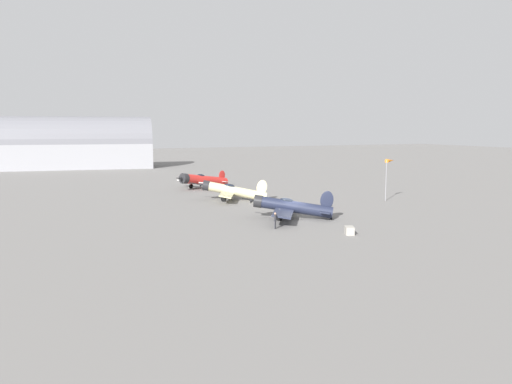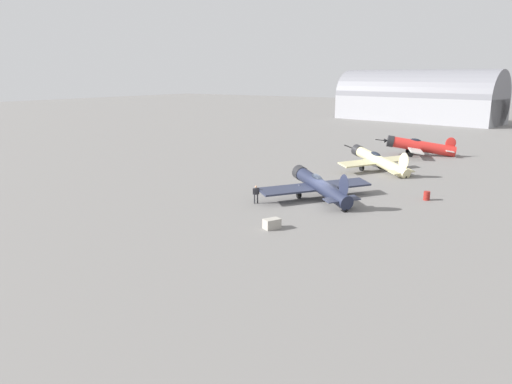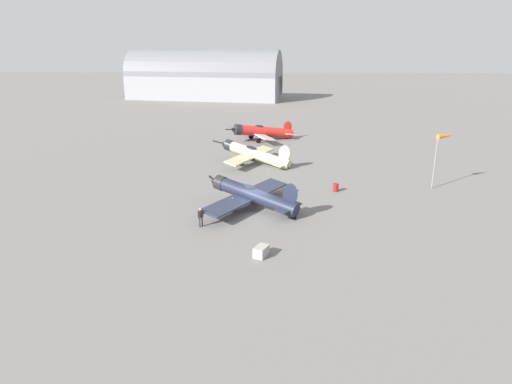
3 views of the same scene
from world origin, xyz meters
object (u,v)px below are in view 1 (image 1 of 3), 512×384
at_px(equipment_crate, 349,231).
at_px(airplane_mid_apron, 232,191).
at_px(airplane_foreground, 290,207).
at_px(windsock_mast, 390,162).
at_px(ground_crew_mechanic, 275,219).
at_px(fuel_drum, 328,204).
at_px(airplane_far_line, 203,180).

bearing_deg(equipment_crate, airplane_mid_apron, -176.63).
relative_size(airplane_foreground, windsock_mast, 1.84).
bearing_deg(ground_crew_mechanic, windsock_mast, 61.84).
relative_size(fuel_drum, windsock_mast, 0.14).
xyz_separation_m(airplane_mid_apron, equipment_crate, (27.13, 1.60, -0.98)).
bearing_deg(airplane_mid_apron, airplane_far_line, -65.88).
xyz_separation_m(airplane_foreground, airplane_mid_apron, (-16.88, -0.41, -0.05)).
distance_m(airplane_foreground, windsock_mast, 22.08).
height_order(fuel_drum, windsock_mast, windsock_mast).
xyz_separation_m(airplane_mid_apron, fuel_drum, (11.12, 9.17, -0.95)).
xyz_separation_m(airplane_foreground, airplane_far_line, (-32.06, 0.19, 0.02)).
height_order(equipment_crate, fuel_drum, fuel_drum).
relative_size(ground_crew_mechanic, windsock_mast, 0.28).
height_order(airplane_mid_apron, fuel_drum, airplane_mid_apron).
xyz_separation_m(ground_crew_mechanic, fuel_drum, (-10.37, 12.96, -0.61)).
bearing_deg(equipment_crate, ground_crew_mechanic, -136.32).
distance_m(airplane_foreground, airplane_far_line, 32.06).
bearing_deg(equipment_crate, windsock_mast, 132.99).
relative_size(airplane_mid_apron, airplane_far_line, 0.98).
height_order(airplane_mid_apron, ground_crew_mechanic, airplane_mid_apron).
relative_size(airplane_mid_apron, ground_crew_mechanic, 6.21).
distance_m(airplane_far_line, windsock_mast, 31.95).
distance_m(airplane_foreground, airplane_mid_apron, 16.89).
bearing_deg(ground_crew_mechanic, airplane_far_line, 118.57).
relative_size(airplane_mid_apron, equipment_crate, 7.03).
distance_m(airplane_mid_apron, equipment_crate, 27.20).
xyz_separation_m(airplane_far_line, windsock_mast, (24.47, 20.14, 4.07)).
bearing_deg(airplane_far_line, airplane_mid_apron, 64.91).
distance_m(fuel_drum, windsock_mast, 12.77).
distance_m(airplane_mid_apron, airplane_far_line, 15.19).
distance_m(ground_crew_mechanic, windsock_mast, 27.76).
bearing_deg(airplane_foreground, equipment_crate, 128.40).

